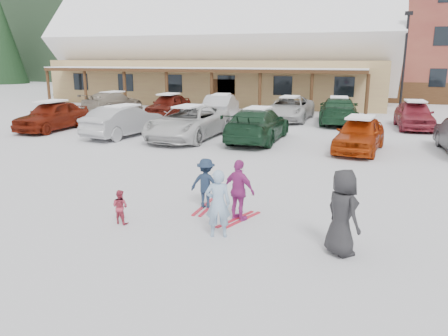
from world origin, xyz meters
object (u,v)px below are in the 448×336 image
(toddler_red, at_px, (120,207))
(parked_car_9, at_px, (221,106))
(lamp_post, at_px, (405,58))
(child_navy, at_px, (206,183))
(parked_car_8, at_px, (168,105))
(parked_car_7, at_px, (113,102))
(parked_car_0, at_px, (52,116))
(parked_car_3, at_px, (258,125))
(parked_car_2, at_px, (188,122))
(parked_car_10, at_px, (290,108))
(bystander_dark, at_px, (342,212))
(parked_car_12, at_px, (414,115))
(child_magenta, at_px, (239,190))
(parked_car_11, at_px, (338,111))
(parked_car_1, at_px, (124,121))
(adult_skier, at_px, (218,204))
(day_lodge, at_px, (220,56))
(parked_car_4, at_px, (359,134))

(toddler_red, bearing_deg, parked_car_9, -72.50)
(lamp_post, xyz_separation_m, child_navy, (-5.88, -22.74, -3.15))
(parked_car_8, bearing_deg, parked_car_7, 173.69)
(parked_car_0, height_order, parked_car_3, parked_car_0)
(toddler_red, bearing_deg, parked_car_2, -69.21)
(parked_car_2, xyz_separation_m, parked_car_3, (3.32, 0.42, -0.01))
(child_navy, height_order, parked_car_10, parked_car_10)
(child_navy, bearing_deg, parked_car_7, -51.14)
(toddler_red, height_order, bystander_dark, bystander_dark)
(parked_car_0, bearing_deg, parked_car_12, 20.41)
(child_magenta, xyz_separation_m, parked_car_8, (-9.93, 17.08, -0.00))
(parked_car_0, height_order, parked_car_12, parked_car_0)
(child_magenta, xyz_separation_m, parked_car_7, (-14.52, 17.64, -0.01))
(child_magenta, xyz_separation_m, parked_car_12, (5.16, 16.50, 0.02))
(child_magenta, relative_size, parked_car_11, 0.28)
(parked_car_2, bearing_deg, parked_car_11, 50.74)
(parked_car_2, bearing_deg, parked_car_3, 9.27)
(parked_car_3, bearing_deg, parked_car_2, 7.93)
(parked_car_8, bearing_deg, parked_car_9, 3.61)
(child_navy, distance_m, parked_car_2, 10.13)
(parked_car_9, bearing_deg, toddler_red, 93.67)
(parked_car_1, bearing_deg, adult_skier, 139.00)
(parked_car_1, height_order, parked_car_8, parked_car_1)
(parked_car_2, distance_m, parked_car_12, 12.54)
(child_navy, relative_size, bystander_dark, 0.76)
(child_navy, xyz_separation_m, bystander_dark, (3.49, -1.74, 0.21))
(adult_skier, relative_size, parked_car_7, 0.30)
(lamp_post, relative_size, parked_car_11, 1.26)
(lamp_post, bearing_deg, parked_car_12, -87.15)
(parked_car_0, distance_m, parked_car_8, 8.03)
(child_navy, bearing_deg, parked_car_3, -83.33)
(day_lodge, bearing_deg, lamp_post, -17.27)
(parked_car_3, bearing_deg, parked_car_10, -90.48)
(parked_car_2, relative_size, parked_car_12, 1.26)
(parked_car_7, relative_size, parked_car_8, 1.16)
(bystander_dark, height_order, parked_car_1, bystander_dark)
(parked_car_0, height_order, parked_car_1, parked_car_0)
(toddler_red, relative_size, parked_car_12, 0.18)
(parked_car_2, height_order, parked_car_7, parked_car_2)
(parked_car_0, height_order, parked_car_11, parked_car_0)
(parked_car_4, xyz_separation_m, parked_car_12, (2.67, 7.24, 0.05))
(day_lodge, xyz_separation_m, parked_car_10, (8.09, -10.30, -3.21))
(day_lodge, bearing_deg, parked_car_0, -100.42)
(day_lodge, relative_size, parked_car_0, 6.33)
(bystander_dark, xyz_separation_m, parked_car_9, (-8.70, 18.41, -0.10))
(parked_car_4, bearing_deg, parked_car_9, 145.41)
(parked_car_1, distance_m, parked_car_10, 10.70)
(lamp_post, xyz_separation_m, parked_car_0, (-18.15, -13.53, -3.02))
(lamp_post, distance_m, parked_car_9, 13.00)
(toddler_red, relative_size, parked_car_11, 0.15)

